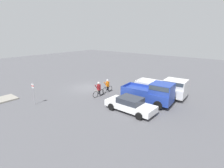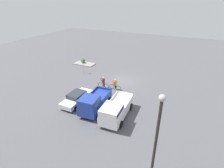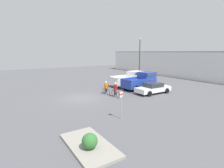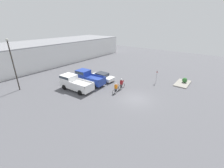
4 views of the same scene
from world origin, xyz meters
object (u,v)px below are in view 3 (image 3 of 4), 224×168
pickup_truck_1 (142,80)px  cyclist_1 (106,88)px  sedan_0 (153,88)px  lamppost (140,55)px  shrub (90,141)px  pickup_truck_0 (130,78)px  cyclist_0 (116,90)px  fire_lane_sign (121,102)px

pickup_truck_1 → cyclist_1: size_ratio=2.98×
sedan_0 → lamppost: (-11.00, 7.45, 3.78)m
cyclist_1 → shrub: bearing=-34.9°
pickup_truck_0 → lamppost: size_ratio=0.73×
cyclist_0 → fire_lane_sign: 6.68m
sedan_0 → shrub: sedan_0 is taller
pickup_truck_1 → fire_lane_sign: size_ratio=2.29×
pickup_truck_1 → lamppost: (-8.17, 6.80, 3.28)m
lamppost → shrub: bearing=-47.0°
cyclist_0 → cyclist_1: size_ratio=1.01×
cyclist_0 → lamppost: lamppost is taller
sedan_0 → cyclist_0: size_ratio=2.66×
shrub → pickup_truck_0: bearing=134.9°
cyclist_1 → shrub: (10.25, -7.14, -0.23)m
pickup_truck_1 → shrub: size_ratio=6.25×
cyclist_0 → shrub: 11.24m
cyclist_1 → pickup_truck_0: bearing=115.2°
fire_lane_sign → shrub: bearing=-55.4°
cyclist_1 → fire_lane_sign: (7.50, -3.16, 0.57)m
cyclist_1 → shrub: size_ratio=2.10×
cyclist_1 → lamppost: (-8.18, 12.59, 3.66)m
pickup_truck_0 → shrub: 18.48m
sedan_0 → cyclist_0: 5.04m
cyclist_1 → sedan_0: bearing=61.2°
sedan_0 → cyclist_1: (-2.83, -5.13, 0.12)m
pickup_truck_0 → pickup_truck_1: bearing=-3.3°
pickup_truck_0 → fire_lane_sign: fire_lane_sign is taller
lamppost → fire_lane_sign: bearing=-45.1°
pickup_truck_1 → cyclist_1: pickup_truck_1 is taller
cyclist_1 → shrub: cyclist_1 is taller
cyclist_0 → cyclist_1: (-1.75, -0.21, -0.06)m
fire_lane_sign → lamppost: lamppost is taller
pickup_truck_0 → shrub: pickup_truck_0 is taller
pickup_truck_1 → lamppost: bearing=140.2°
pickup_truck_1 → sedan_0: size_ratio=1.11×
pickup_truck_0 → fire_lane_sign: 13.75m
pickup_truck_0 → pickup_truck_1: pickup_truck_1 is taller
pickup_truck_0 → lamppost: lamppost is taller
fire_lane_sign → lamppost: size_ratio=0.29×
sedan_0 → pickup_truck_1: bearing=167.2°
shrub → pickup_truck_1: bearing=128.4°
pickup_truck_1 → lamppost: size_ratio=0.67×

